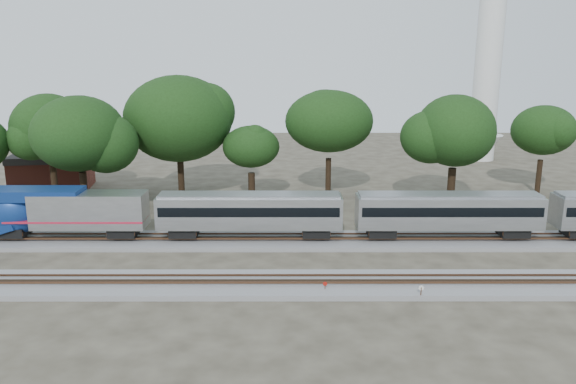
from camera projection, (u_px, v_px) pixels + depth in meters
name	position (u px, v px, depth m)	size (l,w,h in m)	color
ground	(280.00, 267.00, 45.45)	(160.00, 160.00, 0.00)	#383328
track_far	(281.00, 241.00, 51.22)	(160.00, 5.00, 0.73)	slate
track_near	(280.00, 284.00, 41.51)	(160.00, 5.00, 0.73)	slate
switch_stand_red	(325.00, 286.00, 40.20)	(0.30, 0.07, 0.95)	#512D19
switch_stand_white	(421.00, 291.00, 39.11)	(0.36, 0.10, 1.13)	#512D19
switch_lever	(344.00, 294.00, 39.98)	(0.50, 0.30, 0.30)	#512D19
brick_building	(52.00, 171.00, 71.64)	(10.23, 7.86, 4.51)	maroon
tree_1	(49.00, 127.00, 63.19)	(8.95, 8.95, 12.61)	black
tree_2	(79.00, 134.00, 57.86)	(8.97, 8.97, 12.65)	black
tree_3	(178.00, 119.00, 64.79)	(9.69, 9.69, 13.66)	black
tree_4	(251.00, 147.00, 63.56)	(6.69, 6.69, 9.43)	black
tree_5	(329.00, 121.00, 64.13)	(9.47, 9.47, 13.35)	black
tree_6	(455.00, 131.00, 59.84)	(8.99, 8.99, 12.68)	black
tree_7	(544.00, 130.00, 67.60)	(8.00, 8.00, 11.28)	black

